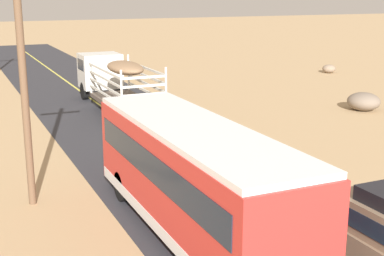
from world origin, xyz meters
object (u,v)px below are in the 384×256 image
object	(u,v)px
power_pole_near	(24,82)
boulder_near_shoulder	(329,69)
livestock_truck	(109,76)
bus	(193,176)
boulder_mid_field	(364,101)

from	to	relation	value
power_pole_near	boulder_near_shoulder	distance (m)	34.18
livestock_truck	boulder_near_shoulder	size ratio (longest dim) A/B	8.72
bus	power_pole_near	size ratio (longest dim) A/B	1.33
power_pole_near	livestock_truck	bearing A→B (deg)	64.94
bus	boulder_near_shoulder	world-z (taller)	bus
livestock_truck	bus	bearing A→B (deg)	-98.87
livestock_truck	power_pole_near	distance (m)	16.27
livestock_truck	bus	world-z (taller)	bus
power_pole_near	boulder_near_shoulder	xyz separation A→B (m)	(27.61, 19.81, -3.68)
bus	power_pole_near	xyz separation A→B (m)	(-3.88, 4.26, 2.29)
boulder_near_shoulder	livestock_truck	bearing A→B (deg)	-165.94
power_pole_near	boulder_mid_field	bearing A→B (deg)	18.86
boulder_near_shoulder	boulder_mid_field	xyz separation A→B (m)	(-7.72, -13.01, 0.17)
bus	boulder_mid_field	xyz separation A→B (m)	(16.01, 11.06, -1.21)
livestock_truck	power_pole_near	xyz separation A→B (m)	(-6.83, -14.60, 2.25)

